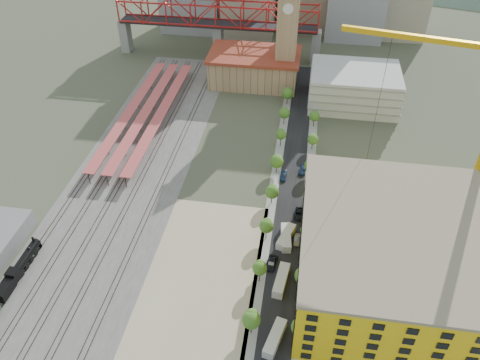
% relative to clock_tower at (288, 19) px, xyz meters
% --- Properties ---
extents(ground, '(400.00, 400.00, 0.00)m').
position_rel_clock_tower_xyz_m(ground, '(-8.00, -79.99, -28.70)').
color(ground, '#474C38').
rests_on(ground, ground).
extents(ballast_strip, '(36.00, 165.00, 0.06)m').
position_rel_clock_tower_xyz_m(ballast_strip, '(-44.00, -62.49, -28.67)').
color(ballast_strip, '#605E59').
rests_on(ballast_strip, ground).
extents(dirt_lot, '(28.00, 67.00, 0.06)m').
position_rel_clock_tower_xyz_m(dirt_lot, '(-12.00, -111.49, -28.67)').
color(dirt_lot, tan).
rests_on(dirt_lot, ground).
extents(street_asphalt, '(12.00, 170.00, 0.06)m').
position_rel_clock_tower_xyz_m(street_asphalt, '(8.00, -64.99, -28.67)').
color(street_asphalt, black).
rests_on(street_asphalt, ground).
extents(sidewalk_west, '(3.00, 170.00, 0.04)m').
position_rel_clock_tower_xyz_m(sidewalk_west, '(2.50, -64.99, -28.68)').
color(sidewalk_west, gray).
rests_on(sidewalk_west, ground).
extents(sidewalk_east, '(3.00, 170.00, 0.04)m').
position_rel_clock_tower_xyz_m(sidewalk_east, '(13.50, -64.99, -28.68)').
color(sidewalk_east, gray).
rests_on(sidewalk_east, ground).
extents(construction_pad, '(50.00, 90.00, 0.06)m').
position_rel_clock_tower_xyz_m(construction_pad, '(37.00, -99.99, -28.67)').
color(construction_pad, gray).
rests_on(construction_pad, ground).
extents(rail_tracks, '(26.56, 160.00, 0.18)m').
position_rel_clock_tower_xyz_m(rail_tracks, '(-45.80, -62.49, -28.55)').
color(rail_tracks, '#382B23').
rests_on(rail_tracks, ground).
extents(platform_canopies, '(16.00, 80.00, 4.12)m').
position_rel_clock_tower_xyz_m(platform_canopies, '(-49.00, -34.99, -24.70)').
color(platform_canopies, '#BD4C49').
rests_on(platform_canopies, ground).
extents(station_hall, '(38.00, 24.00, 13.10)m').
position_rel_clock_tower_xyz_m(station_hall, '(-13.00, 2.01, -22.03)').
color(station_hall, tan).
rests_on(station_hall, ground).
extents(clock_tower, '(12.00, 12.00, 52.00)m').
position_rel_clock_tower_xyz_m(clock_tower, '(0.00, 0.00, 0.00)').
color(clock_tower, tan).
rests_on(clock_tower, ground).
extents(parking_garage, '(34.00, 26.00, 14.00)m').
position_rel_clock_tower_xyz_m(parking_garage, '(28.00, -9.99, -21.70)').
color(parking_garage, silver).
rests_on(parking_garage, ground).
extents(truss_bridge, '(94.00, 9.60, 25.60)m').
position_rel_clock_tower_xyz_m(truss_bridge, '(-33.00, 25.01, -9.83)').
color(truss_bridge, gray).
rests_on(truss_bridge, ground).
extents(construction_building, '(44.60, 50.60, 18.80)m').
position_rel_clock_tower_xyz_m(construction_building, '(34.00, -99.99, -19.29)').
color(construction_building, yellow).
rests_on(construction_building, ground).
extents(street_trees, '(15.40, 124.40, 8.00)m').
position_rel_clock_tower_xyz_m(street_trees, '(8.00, -74.99, -28.70)').
color(street_trees, '#31631D').
rests_on(street_trees, ground).
extents(distant_hills, '(647.00, 264.00, 227.00)m').
position_rel_clock_tower_xyz_m(distant_hills, '(37.28, 180.01, -108.23)').
color(distant_hills, '#4C6B59').
rests_on(distant_hills, ground).
extents(locomotive, '(2.62, 20.24, 5.06)m').
position_rel_clock_tower_xyz_m(locomotive, '(-58.00, -111.57, -26.81)').
color(locomotive, black).
rests_on(locomotive, ground).
extents(site_trailer_a, '(4.80, 9.84, 2.60)m').
position_rel_clock_tower_xyz_m(site_trailer_a, '(8.00, -121.47, -27.39)').
color(site_trailer_a, silver).
rests_on(site_trailer_a, ground).
extents(site_trailer_b, '(3.80, 10.05, 2.68)m').
position_rel_clock_tower_xyz_m(site_trailer_b, '(8.00, -105.11, -27.35)').
color(site_trailer_b, silver).
rests_on(site_trailer_b, ground).
extents(site_trailer_c, '(5.05, 9.37, 2.48)m').
position_rel_clock_tower_xyz_m(site_trailer_c, '(8.00, -89.83, -27.45)').
color(site_trailer_c, silver).
rests_on(site_trailer_c, ground).
extents(site_trailer_d, '(3.59, 9.57, 2.55)m').
position_rel_clock_tower_xyz_m(site_trailer_d, '(8.00, -90.24, -27.42)').
color(site_trailer_d, silver).
rests_on(site_trailer_d, ground).
extents(car_1, '(1.88, 4.38, 1.41)m').
position_rel_clock_tower_xyz_m(car_1, '(5.00, -99.60, -27.99)').
color(car_1, gray).
rests_on(car_1, ground).
extents(car_2, '(3.35, 5.76, 1.51)m').
position_rel_clock_tower_xyz_m(car_2, '(5.00, -99.39, -27.94)').
color(car_2, black).
rests_on(car_2, ground).
extents(car_3, '(2.13, 4.89, 1.40)m').
position_rel_clock_tower_xyz_m(car_3, '(5.00, -62.69, -28.00)').
color(car_3, navy).
rests_on(car_3, ground).
extents(car_5, '(1.59, 4.45, 1.46)m').
position_rel_clock_tower_xyz_m(car_5, '(11.00, -89.96, -27.97)').
color(car_5, gray).
rests_on(car_5, ground).
extents(car_6, '(2.91, 5.67, 1.53)m').
position_rel_clock_tower_xyz_m(car_6, '(11.00, -79.58, -27.93)').
color(car_6, black).
rests_on(car_6, ground).
extents(car_7, '(2.76, 5.41, 1.50)m').
position_rel_clock_tower_xyz_m(car_7, '(11.00, -58.52, -27.95)').
color(car_7, navy).
rests_on(car_7, ground).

